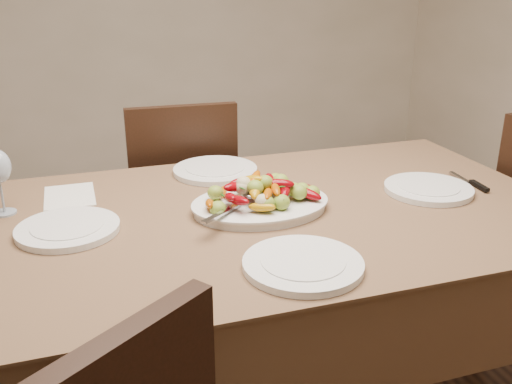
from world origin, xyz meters
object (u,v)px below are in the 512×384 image
object	(u,v)px
dining_table	(256,322)
plate_right	(428,189)
serving_platter	(260,206)
plate_far	(215,170)
plate_left	(68,229)
plate_near	(303,265)
chair_far	(179,205)

from	to	relation	value
dining_table	plate_right	world-z (taller)	plate_right
serving_platter	plate_far	size ratio (longest dim) A/B	1.35
plate_left	plate_near	world-z (taller)	same
chair_far	plate_right	distance (m)	1.09
chair_far	plate_far	xyz separation A→B (m)	(0.06, -0.43, 0.29)
plate_far	serving_platter	bearing A→B (deg)	-82.94
plate_left	plate_near	distance (m)	0.65
serving_platter	chair_far	bearing A→B (deg)	97.56
chair_far	serving_platter	world-z (taller)	chair_far
serving_platter	plate_near	xyz separation A→B (m)	(-0.01, -0.36, -0.00)
plate_right	plate_near	xyz separation A→B (m)	(-0.57, -0.35, 0.00)
plate_right	plate_far	xyz separation A→B (m)	(-0.60, 0.38, 0.00)
dining_table	plate_near	bearing A→B (deg)	-89.64
chair_far	serving_platter	bearing A→B (deg)	99.19
plate_far	plate_right	bearing A→B (deg)	-32.60
plate_left	plate_far	world-z (taller)	same
dining_table	plate_near	world-z (taller)	plate_near
chair_far	plate_far	size ratio (longest dim) A/B	3.26
plate_left	dining_table	bearing A→B (deg)	-2.29
plate_right	plate_far	distance (m)	0.71
plate_near	plate_right	bearing A→B (deg)	31.27
dining_table	plate_left	bearing A→B (deg)	177.71
dining_table	serving_platter	world-z (taller)	serving_platter
dining_table	chair_far	world-z (taller)	chair_far
chair_far	serving_platter	xyz separation A→B (m)	(0.11, -0.80, 0.30)
plate_left	serving_platter	bearing A→B (deg)	-1.41
plate_far	chair_far	bearing A→B (deg)	97.98
serving_platter	plate_left	size ratio (longest dim) A/B	1.44
plate_right	plate_far	bearing A→B (deg)	147.40
dining_table	chair_far	xyz separation A→B (m)	(-0.09, 0.81, 0.10)
serving_platter	plate_right	bearing A→B (deg)	-1.88
serving_platter	plate_right	distance (m)	0.56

